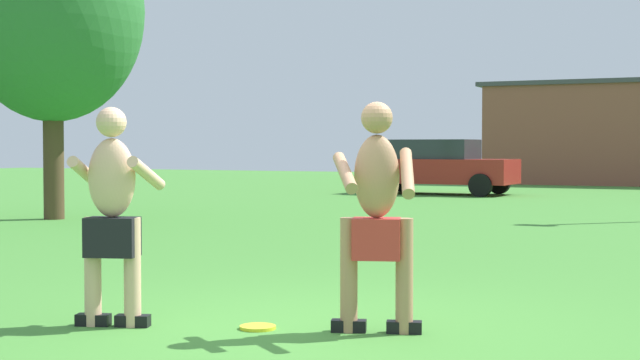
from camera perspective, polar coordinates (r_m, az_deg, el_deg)
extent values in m
plane|color=#428433|center=(7.05, -0.46, -9.24)|extent=(80.00, 80.00, 0.00)
cube|color=black|center=(6.97, 5.20, -9.00)|extent=(0.28, 0.19, 0.09)
cylinder|color=tan|center=(6.91, 5.21, -5.89)|extent=(0.13, 0.13, 0.85)
cube|color=black|center=(7.00, 1.78, -8.96)|extent=(0.28, 0.19, 0.09)
cylinder|color=tan|center=(6.93, 1.79, -5.86)|extent=(0.13, 0.13, 0.85)
cube|color=red|center=(6.89, 3.50, -3.62)|extent=(0.41, 0.34, 0.31)
ellipsoid|color=tan|center=(6.86, 3.51, 0.23)|extent=(0.39, 0.31, 0.62)
cylinder|color=tan|center=(6.75, 5.38, 0.45)|extent=(0.29, 0.55, 0.36)
cylinder|color=tan|center=(6.77, 1.55, 0.47)|extent=(0.40, 0.53, 0.30)
sphere|color=tan|center=(6.86, 3.52, 3.85)|extent=(0.24, 0.24, 0.24)
cube|color=black|center=(7.44, -13.77, -8.35)|extent=(0.28, 0.19, 0.09)
cylinder|color=#E0AD89|center=(7.38, -13.80, -5.49)|extent=(0.13, 0.13, 0.84)
cube|color=black|center=(7.34, -11.44, -8.48)|extent=(0.28, 0.19, 0.09)
cylinder|color=#E0AD89|center=(7.28, -11.46, -5.58)|extent=(0.13, 0.13, 0.84)
cube|color=black|center=(7.30, -12.66, -3.44)|extent=(0.44, 0.35, 0.30)
ellipsoid|color=#E0AD89|center=(7.27, -12.69, 0.13)|extent=(0.42, 0.32, 0.61)
cylinder|color=#E0AD89|center=(7.45, -14.20, 0.40)|extent=(0.27, 0.57, 0.28)
cylinder|color=#E0AD89|center=(7.28, -10.61, 0.39)|extent=(0.22, 0.58, 0.28)
sphere|color=#E0AD89|center=(7.27, -12.71, 3.49)|extent=(0.23, 0.23, 0.23)
cylinder|color=yellow|center=(7.13, -3.85, -9.02)|extent=(0.28, 0.28, 0.03)
cube|color=maroon|center=(27.01, 7.37, 0.55)|extent=(4.36, 1.95, 0.70)
cube|color=#282D33|center=(27.06, 6.97, 1.89)|extent=(2.46, 1.67, 0.56)
cylinder|color=black|center=(27.41, 10.96, -0.18)|extent=(0.65, 0.24, 0.64)
cylinder|color=black|center=(25.69, 9.84, -0.32)|extent=(0.65, 0.24, 0.64)
cylinder|color=black|center=(28.39, 5.12, -0.07)|extent=(0.65, 0.24, 0.64)
cylinder|color=black|center=(26.73, 3.67, -0.20)|extent=(0.65, 0.24, 0.64)
cylinder|color=#4C3823|center=(18.30, -16.07, 1.56)|extent=(0.38, 0.38, 2.48)
ellipsoid|color=#2D7033|center=(18.48, -16.15, 10.02)|extent=(3.45, 3.45, 4.23)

